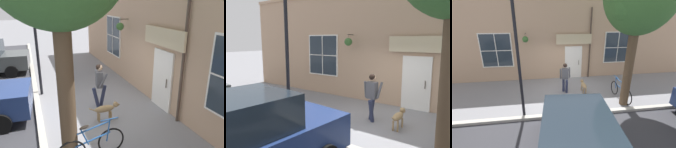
{
  "view_description": "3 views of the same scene",
  "coord_description": "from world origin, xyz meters",
  "views": [
    {
      "loc": [
        2.09,
        6.74,
        3.65
      ],
      "look_at": [
        -0.75,
        -0.54,
        1.06
      ],
      "focal_mm": 35.0,
      "sensor_mm": 36.0,
      "label": 1
    },
    {
      "loc": [
        6.27,
        3.05,
        2.71
      ],
      "look_at": [
        -0.39,
        -1.74,
        1.42
      ],
      "focal_mm": 35.0,
      "sensor_mm": 36.0,
      "label": 2
    },
    {
      "loc": [
        7.05,
        -1.23,
        3.71
      ],
      "look_at": [
        -0.37,
        -0.18,
        0.94
      ],
      "focal_mm": 24.0,
      "sensor_mm": 36.0,
      "label": 3
    }
  ],
  "objects": [
    {
      "name": "street_lamp",
      "position": [
        1.77,
        -2.11,
        3.34
      ],
      "size": [
        0.32,
        0.32,
        5.15
      ],
      "color": "black",
      "rests_on": "ground_plane"
    },
    {
      "name": "pedestrian_walking",
      "position": [
        -0.13,
        -0.16,
        0.95
      ],
      "size": [
        0.6,
        0.59,
        1.61
      ],
      "color": "#282D47",
      "rests_on": "ground_plane"
    },
    {
      "name": "parked_car_mid_block",
      "position": [
        4.39,
        -0.55,
        0.88
      ],
      "size": [
        4.43,
        2.21,
        1.75
      ],
      "color": "navy",
      "rests_on": "ground_plane"
    },
    {
      "name": "ground_plane",
      "position": [
        0.0,
        0.0,
        0.0
      ],
      "size": [
        90.0,
        90.0,
        0.0
      ],
      "primitive_type": "plane",
      "color": "gray"
    },
    {
      "name": "leaning_bicycle",
      "position": [
        0.92,
        2.44,
        0.38
      ],
      "size": [
        1.73,
        0.2,
        1.0
      ],
      "color": "black",
      "rests_on": "ground_plane"
    },
    {
      "name": "dog_on_leash",
      "position": [
        -0.02,
        0.82,
        0.4
      ],
      "size": [
        1.07,
        0.24,
        0.61
      ],
      "color": "#997A51",
      "rests_on": "ground_plane"
    },
    {
      "name": "storefront_facade",
      "position": [
        -2.34,
        0.0,
        2.5
      ],
      "size": [
        0.95,
        18.0,
        4.99
      ],
      "color": "tan",
      "rests_on": "ground_plane"
    }
  ]
}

